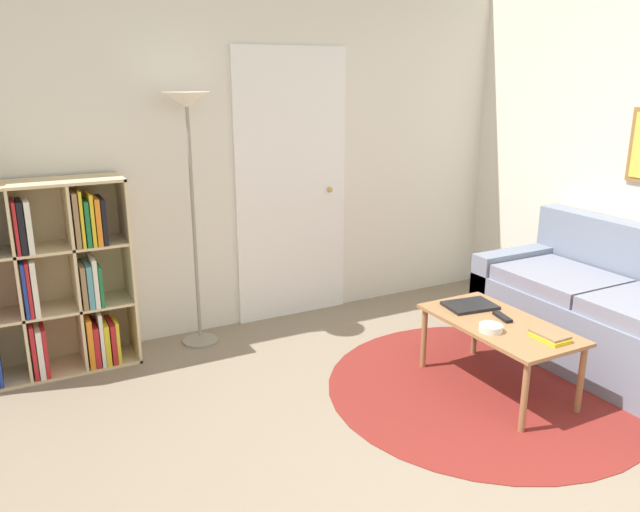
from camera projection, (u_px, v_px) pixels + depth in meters
name	position (u px, v px, depth m)	size (l,w,h in m)	color
wall_back	(244.00, 153.00, 4.48)	(7.42, 0.11, 2.60)	silver
wall_right	(622.00, 155.00, 4.27)	(0.08, 5.77, 2.60)	silver
rug	(485.00, 387.00, 3.78)	(1.90, 1.90, 0.01)	maroon
bookshelf	(41.00, 283.00, 3.85)	(1.01, 0.34, 1.22)	beige
floor_lamp	(188.00, 133.00, 4.03)	(0.30, 0.30, 1.73)	gray
couch	(616.00, 320.00, 4.04)	(0.80, 1.77, 0.88)	gray
coffee_table	(499.00, 330.00, 3.68)	(0.51, 0.95, 0.43)	#996B42
laptop	(470.00, 306.00, 3.90)	(0.33, 0.26, 0.02)	black
bowl	(491.00, 328.00, 3.53)	(0.13, 0.13, 0.04)	silver
book_stack_on_table	(550.00, 336.00, 3.42)	(0.14, 0.20, 0.04)	gold
remote	(502.00, 317.00, 3.72)	(0.08, 0.17, 0.02)	black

